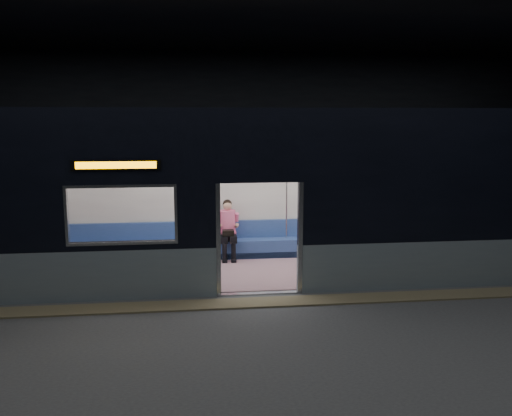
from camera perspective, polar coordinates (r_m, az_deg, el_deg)
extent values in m
cube|color=#47494C|center=(9.02, 1.23, -11.17)|extent=(24.00, 14.00, 0.01)
cube|color=black|center=(15.40, -2.43, 6.95)|extent=(24.00, 0.04, 5.00)
cube|color=#8C7F59|center=(9.53, 0.75, -9.90)|extent=(22.80, 0.50, 0.03)
cube|color=#899AA3|center=(11.52, 25.15, -5.13)|extent=(8.30, 0.12, 0.90)
cube|color=black|center=(9.51, 0.38, 6.15)|extent=(1.40, 0.12, 1.15)
cube|color=#B7BABC|center=(9.67, -3.99, -3.40)|extent=(0.08, 0.14, 2.05)
cube|color=#B7BABC|center=(9.85, 4.64, -3.17)|extent=(0.08, 0.14, 2.05)
cube|color=black|center=(9.45, -14.50, 4.40)|extent=(1.50, 0.04, 0.18)
cube|color=#F79400|center=(9.45, -14.51, 4.40)|extent=(1.34, 0.03, 0.12)
cube|color=#BBB6AB|center=(12.46, -1.31, 2.20)|extent=(18.00, 0.12, 3.20)
cube|color=black|center=(10.93, -0.59, 9.99)|extent=(18.00, 3.00, 0.15)
cube|color=#7D5B60|center=(11.37, -0.56, -6.64)|extent=(17.76, 2.76, 0.04)
cube|color=#BBB6AB|center=(10.96, -0.58, 5.15)|extent=(17.76, 2.76, 0.10)
cube|color=navy|center=(12.39, -1.14, -4.21)|extent=(11.00, 0.48, 0.41)
cube|color=navy|center=(12.49, -1.23, -2.20)|extent=(11.00, 0.10, 0.40)
cube|color=#805D62|center=(10.41, -18.38, -7.38)|extent=(4.40, 0.48, 0.41)
cube|color=#805D62|center=(11.15, 17.30, -6.21)|extent=(4.40, 0.48, 0.41)
cylinder|color=silver|center=(9.94, -5.31, -2.22)|extent=(0.04, 0.04, 2.26)
cylinder|color=silver|center=(12.16, -5.62, -0.07)|extent=(0.04, 0.04, 2.26)
cylinder|color=silver|center=(10.16, 5.47, -1.96)|extent=(0.04, 0.04, 2.26)
cylinder|color=silver|center=(12.34, 3.23, 0.10)|extent=(0.04, 0.04, 2.26)
cylinder|color=silver|center=(12.06, -1.15, 3.64)|extent=(11.00, 0.03, 0.03)
cube|color=black|center=(12.08, -3.41, -3.22)|extent=(0.16, 0.44, 0.15)
cube|color=black|center=(12.09, -2.47, -3.20)|extent=(0.16, 0.44, 0.15)
cylinder|color=black|center=(11.95, -3.33, -4.70)|extent=(0.10, 0.10, 0.43)
cylinder|color=black|center=(11.96, -2.38, -4.68)|extent=(0.10, 0.10, 0.43)
cube|color=pink|center=(12.26, -3.00, -2.94)|extent=(0.38, 0.21, 0.19)
cylinder|color=pink|center=(12.22, -3.02, -1.39)|extent=(0.43, 0.43, 0.49)
sphere|color=tan|center=(12.14, -3.03, 0.21)|extent=(0.20, 0.20, 0.20)
sphere|color=black|center=(12.17, -3.04, 0.42)|extent=(0.21, 0.21, 0.21)
cube|color=black|center=(11.99, -2.95, -2.64)|extent=(0.29, 0.27, 0.13)
cube|color=white|center=(13.81, 19.87, 1.76)|extent=(0.95, 0.03, 0.62)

